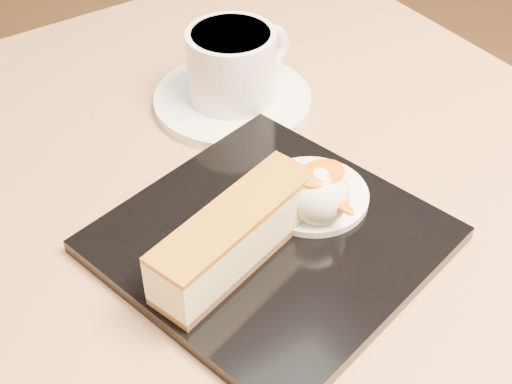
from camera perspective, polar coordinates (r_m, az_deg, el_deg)
table at (r=0.66m, az=-3.50°, el=-14.37°), size 0.80×0.80×0.72m
dessert_plate at (r=0.54m, az=1.19°, el=-3.85°), size 0.27×0.27×0.01m
cheesecake at (r=0.50m, az=-1.71°, el=-3.50°), size 0.15×0.08×0.05m
cream_smear at (r=0.57m, az=4.48°, el=-0.26°), size 0.09×0.09×0.01m
ice_cream_scoop at (r=0.54m, az=5.05°, el=-0.22°), size 0.05×0.05×0.05m
mango_sauce at (r=0.53m, az=5.21°, el=1.48°), size 0.04×0.03×0.01m
mint_sprig at (r=0.56m, az=0.65°, el=0.26°), size 0.03×0.02×0.00m
saucer at (r=0.69m, az=-1.89°, el=7.38°), size 0.15×0.15×0.01m
coffee_cup at (r=0.66m, az=-1.83°, el=10.26°), size 0.11×0.08×0.07m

